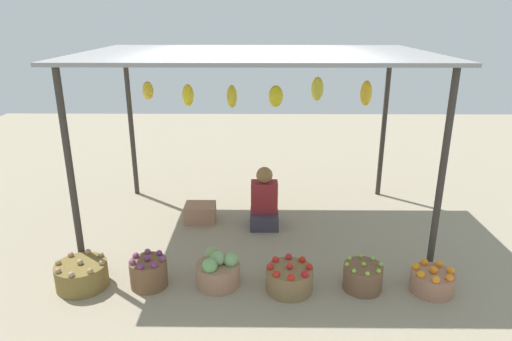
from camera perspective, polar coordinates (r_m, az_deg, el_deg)
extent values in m
plane|color=gray|center=(5.94, 0.05, -6.93)|extent=(14.00, 14.00, 0.00)
cylinder|color=#38332D|center=(4.88, -22.28, -0.62)|extent=(0.07, 0.07, 2.16)
cylinder|color=#38332D|center=(4.84, 22.32, -0.77)|extent=(0.07, 0.07, 2.16)
cylinder|color=#38332D|center=(6.89, -15.45, 5.58)|extent=(0.07, 0.07, 2.16)
cylinder|color=#38332D|center=(6.87, 15.80, 5.50)|extent=(0.07, 0.07, 2.16)
cube|color=gray|center=(5.36, 0.06, 14.49)|extent=(3.99, 2.52, 0.04)
ellipsoid|color=gold|center=(5.86, -13.44, 9.76)|extent=(0.13, 0.13, 0.23)
ellipsoid|color=yellow|center=(5.42, -8.55, 9.34)|extent=(0.14, 0.14, 0.26)
ellipsoid|color=gold|center=(5.28, -3.06, 9.27)|extent=(0.12, 0.12, 0.26)
ellipsoid|color=yellow|center=(5.30, 2.51, 9.32)|extent=(0.17, 0.17, 0.25)
ellipsoid|color=yellow|center=(5.89, 7.73, 10.14)|extent=(0.15, 0.15, 0.30)
ellipsoid|color=yellow|center=(5.67, 13.69, 9.43)|extent=(0.14, 0.14, 0.30)
cube|color=#3C3747|center=(5.91, 1.04, -6.10)|extent=(0.36, 0.44, 0.18)
cube|color=maroon|center=(5.84, 1.05, -3.31)|extent=(0.34, 0.22, 0.40)
sphere|color=olive|center=(5.73, 1.07, -0.59)|extent=(0.21, 0.21, 0.21)
cylinder|color=brown|center=(4.98, -21.07, -12.18)|extent=(0.51, 0.51, 0.25)
sphere|color=#9E8960|center=(4.91, -21.28, -10.69)|extent=(0.06, 0.06, 0.06)
sphere|color=#9A7F5B|center=(4.84, -18.81, -10.93)|extent=(0.06, 0.06, 0.06)
sphere|color=#9B855C|center=(4.99, -18.95, -10.01)|extent=(0.06, 0.06, 0.06)
sphere|color=tan|center=(5.09, -20.38, -9.56)|extent=(0.06, 0.06, 0.06)
sphere|color=#A5785B|center=(5.10, -22.29, -9.78)|extent=(0.06, 0.06, 0.06)
sphere|color=#A7844D|center=(5.00, -23.64, -10.56)|extent=(0.06, 0.06, 0.06)
sphere|color=#A0775B|center=(4.85, -23.66, -11.50)|extent=(0.06, 0.06, 0.06)
sphere|color=#997F5E|center=(4.74, -22.22, -12.04)|extent=(0.06, 0.06, 0.06)
sphere|color=#A0814F|center=(4.73, -20.16, -11.80)|extent=(0.06, 0.06, 0.06)
cylinder|color=brown|center=(4.79, -13.35, -12.43)|extent=(0.37, 0.37, 0.28)
sphere|color=#77386F|center=(4.71, -13.51, -10.70)|extent=(0.06, 0.06, 0.06)
sphere|color=#804168|center=(4.68, -11.70, -10.85)|extent=(0.06, 0.06, 0.06)
sphere|color=#7D386E|center=(4.79, -12.08, -10.14)|extent=(0.06, 0.06, 0.06)
sphere|color=#894069|center=(4.84, -13.48, -9.91)|extent=(0.06, 0.06, 0.06)
sphere|color=#863675|center=(4.80, -14.90, -10.31)|extent=(0.06, 0.06, 0.06)
sphere|color=#794177|center=(4.69, -15.30, -11.07)|extent=(0.06, 0.06, 0.06)
sphere|color=#79336F|center=(4.60, -14.33, -11.63)|extent=(0.06, 0.06, 0.06)
sphere|color=#84306E|center=(4.59, -12.70, -11.54)|extent=(0.06, 0.06, 0.06)
cylinder|color=#A5795C|center=(4.71, -4.79, -12.83)|extent=(0.45, 0.45, 0.23)
sphere|color=#82A86E|center=(4.62, -4.85, -10.97)|extent=(0.15, 0.15, 0.15)
sphere|color=#7DAE69|center=(4.62, -3.17, -11.16)|extent=(0.15, 0.15, 0.15)
sphere|color=#819E5D|center=(4.74, -5.53, -10.41)|extent=(0.15, 0.15, 0.15)
sphere|color=#75AF66|center=(4.54, -5.83, -11.84)|extent=(0.15, 0.15, 0.15)
cylinder|color=olive|center=(4.62, 4.22, -13.47)|extent=(0.47, 0.47, 0.24)
sphere|color=red|center=(4.55, 4.26, -11.90)|extent=(0.07, 0.07, 0.07)
sphere|color=red|center=(4.57, 6.71, -11.94)|extent=(0.07, 0.07, 0.07)
sphere|color=red|center=(4.68, 5.85, -11.10)|extent=(0.07, 0.07, 0.07)
sphere|color=red|center=(4.71, 4.12, -10.78)|extent=(0.07, 0.07, 0.07)
sphere|color=red|center=(4.66, 2.47, -11.13)|extent=(0.07, 0.07, 0.07)
sphere|color=red|center=(4.54, 1.80, -11.99)|extent=(0.07, 0.07, 0.07)
sphere|color=red|center=(4.43, 2.58, -12.89)|extent=(0.07, 0.07, 0.07)
sphere|color=red|center=(4.39, 4.42, -13.26)|extent=(0.07, 0.07, 0.07)
sphere|color=red|center=(4.45, 6.16, -12.85)|extent=(0.07, 0.07, 0.07)
cylinder|color=brown|center=(4.75, 13.27, -12.92)|extent=(0.39, 0.39, 0.26)
sphere|color=#95CC31|center=(4.67, 13.41, -11.40)|extent=(0.04, 0.04, 0.04)
sphere|color=#82C23F|center=(4.71, 15.42, -11.35)|extent=(0.04, 0.04, 0.04)
sphere|color=#85CD39|center=(4.80, 14.50, -10.68)|extent=(0.04, 0.04, 0.04)
sphere|color=#92C12E|center=(4.81, 12.98, -10.45)|extent=(0.04, 0.04, 0.04)
sphere|color=#93C93B|center=(4.75, 11.69, -10.78)|extent=(0.04, 0.04, 0.04)
sphere|color=#8FCB32|center=(4.64, 11.36, -11.52)|extent=(0.04, 0.04, 0.04)
sphere|color=#87CA34|center=(4.55, 12.24, -12.25)|extent=(0.04, 0.04, 0.04)
sphere|color=#95C53A|center=(4.53, 13.86, -12.50)|extent=(0.04, 0.04, 0.04)
sphere|color=#86CE35|center=(4.60, 15.18, -12.11)|extent=(0.04, 0.04, 0.04)
cylinder|color=#A7765B|center=(4.92, 21.28, -12.90)|extent=(0.42, 0.42, 0.20)
sphere|color=orange|center=(4.86, 21.47, -11.57)|extent=(0.08, 0.08, 0.08)
sphere|color=orange|center=(4.92, 23.30, -11.51)|extent=(0.08, 0.08, 0.08)
sphere|color=orange|center=(5.00, 22.08, -10.83)|extent=(0.08, 0.08, 0.08)
sphere|color=orange|center=(4.98, 20.42, -10.75)|extent=(0.08, 0.08, 0.08)
sphere|color=orange|center=(4.87, 19.49, -11.34)|extent=(0.08, 0.08, 0.08)
sphere|color=orange|center=(4.75, 20.04, -12.20)|extent=(0.08, 0.08, 0.08)
sphere|color=orange|center=(4.72, 21.71, -12.66)|extent=(0.08, 0.08, 0.08)
sphere|color=orange|center=(4.80, 23.17, -12.33)|extent=(0.08, 0.08, 0.08)
cube|color=#AA785B|center=(6.06, -7.03, -5.29)|extent=(0.40, 0.32, 0.23)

